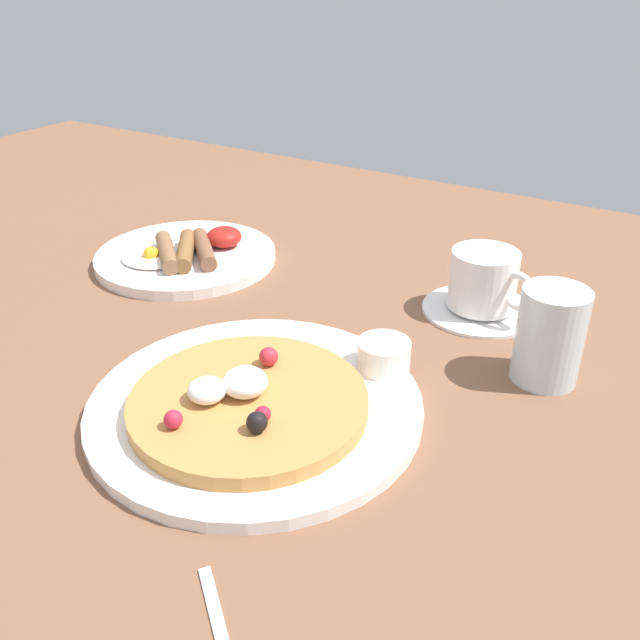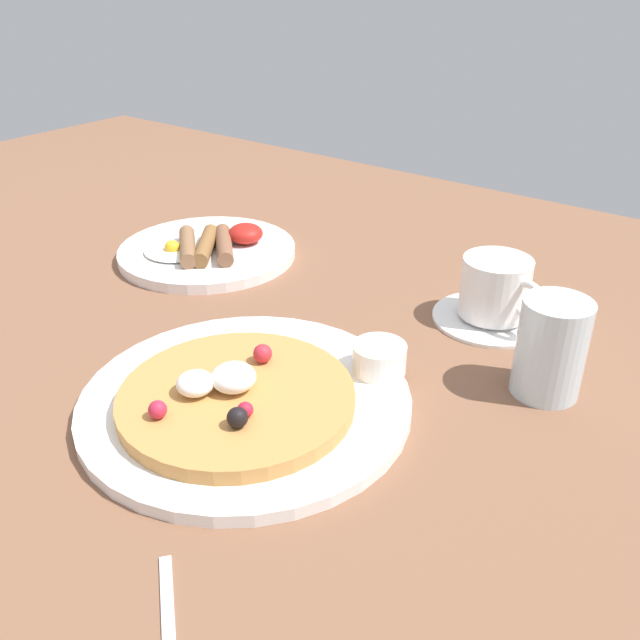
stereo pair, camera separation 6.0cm
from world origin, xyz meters
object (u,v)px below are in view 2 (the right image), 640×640
object	(u,v)px
pancake_plate	(246,400)
coffee_cup	(496,286)
water_glass	(551,348)
syrup_ramekin	(379,358)
breakfast_plate	(207,252)
coffee_saucer	(491,317)

from	to	relation	value
pancake_plate	coffee_cup	bearing A→B (deg)	69.03
coffee_cup	water_glass	bearing A→B (deg)	-45.63
syrup_ramekin	breakfast_plate	bearing A→B (deg)	161.68
coffee_saucer	coffee_cup	size ratio (longest dim) A/B	1.24
syrup_ramekin	water_glass	distance (m)	0.15
water_glass	coffee_saucer	bearing A→B (deg)	134.70
pancake_plate	coffee_saucer	world-z (taller)	pancake_plate
coffee_saucer	pancake_plate	bearing A→B (deg)	-110.61
pancake_plate	water_glass	world-z (taller)	water_glass
breakfast_plate	pancake_plate	bearing A→B (deg)	-39.00
coffee_cup	water_glass	size ratio (longest dim) A/B	1.11
breakfast_plate	water_glass	size ratio (longest dim) A/B	2.51
breakfast_plate	coffee_cup	size ratio (longest dim) A/B	2.25
breakfast_plate	coffee_cup	world-z (taller)	coffee_cup
syrup_ramekin	water_glass	bearing A→B (deg)	30.98
syrup_ramekin	water_glass	xyz separation A→B (m)	(0.13, 0.08, 0.02)
breakfast_plate	water_glass	world-z (taller)	water_glass
water_glass	syrup_ramekin	bearing A→B (deg)	-149.02
coffee_saucer	water_glass	bearing A→B (deg)	-45.30
coffee_saucer	coffee_cup	distance (m)	0.04
syrup_ramekin	coffee_saucer	xyz separation A→B (m)	(0.03, 0.18, -0.02)
pancake_plate	coffee_cup	distance (m)	0.30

